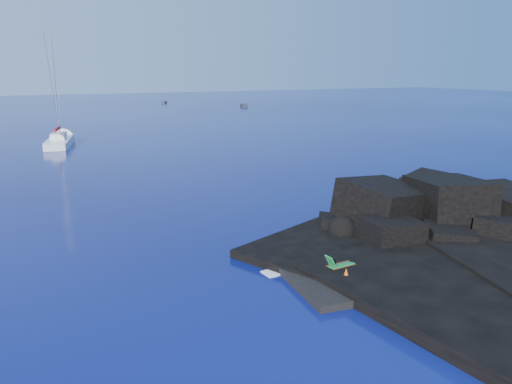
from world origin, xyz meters
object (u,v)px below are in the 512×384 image
Objects in this scene: sailboat at (60,146)px; distant_boat_b at (244,107)px; sunbather at (393,254)px; deck_chair at (341,261)px; marker_cone at (346,274)px; distant_boat_a at (164,103)px.

sailboat is 75.18m from distant_boat_b.
deck_chair is at bearing -167.28° from sunbather.
sunbather is at bearing 19.31° from marker_cone.
sailboat reaches higher than deck_chair.
sailboat reaches higher than distant_boat_b.
distant_boat_a is 28.70m from distant_boat_b.
deck_chair is 2.51× the size of marker_cone.
marker_cone is (-4.13, -1.45, 0.15)m from sunbather.
sailboat is at bearing -90.44° from distant_boat_a.
sailboat is 53.74m from deck_chair.
sailboat is 54.00m from sunbather.
deck_chair reaches higher than distant_boat_a.
distant_boat_b is at bearing 58.06° from sailboat.
sailboat is 24.03× the size of marker_cone.
distant_boat_a is at bearing 77.73° from marker_cone.
marker_cone reaches higher than distant_boat_a.
marker_cone is (7.89, -54.09, 0.65)m from sailboat.
sailboat is at bearing -117.33° from distant_boat_b.
marker_cone is 135.19m from distant_boat_a.
distant_boat_b is (40.30, 106.63, -0.50)m from sunbather.
sunbather is 132.95m from distant_boat_a.
sunbather reaches higher than distant_boat_a.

